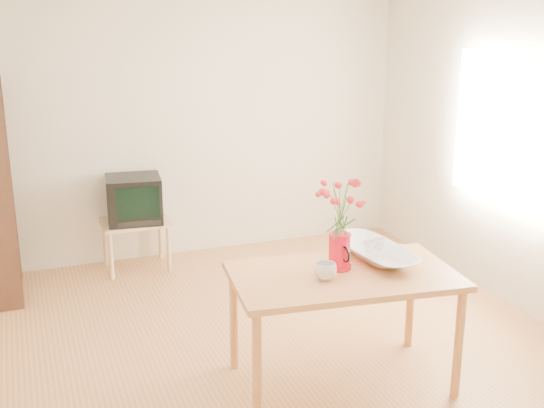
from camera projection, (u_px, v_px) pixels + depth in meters
name	position (u px, v px, depth m)	size (l,w,h in m)	color
room	(292.00, 171.00, 4.45)	(4.50, 4.50, 4.50)	#A66C3B
table	(343.00, 285.00, 4.24)	(1.47, 0.94, 0.75)	#BB7640
tv_stand	(136.00, 229.00, 6.22)	(0.60, 0.45, 0.46)	tan
pitcher	(339.00, 253.00, 4.26)	(0.15, 0.23, 0.23)	red
flowers	(341.00, 206.00, 4.17)	(0.27, 0.27, 0.38)	#DF343E
mug	(326.00, 271.00, 4.11)	(0.13, 0.13, 0.10)	white
bowl	(376.00, 224.00, 4.41)	(0.50, 0.50, 0.47)	white
teacup_a	(370.00, 231.00, 4.41)	(0.07, 0.07, 0.07)	white
teacup_b	(380.00, 229.00, 4.45)	(0.07, 0.07, 0.07)	white
television	(134.00, 198.00, 6.16)	(0.52, 0.49, 0.42)	black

